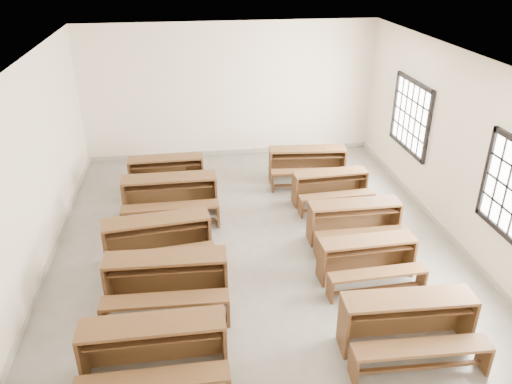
{
  "coord_description": "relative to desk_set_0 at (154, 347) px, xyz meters",
  "views": [
    {
      "loc": [
        -1.09,
        -7.43,
        4.74
      ],
      "look_at": [
        0.0,
        0.0,
        1.0
      ],
      "focal_mm": 35.0,
      "sensor_mm": 36.0,
      "label": 1
    }
  ],
  "objects": [
    {
      "name": "room",
      "position": [
        1.73,
        2.83,
        1.69
      ],
      "size": [
        8.5,
        8.5,
        3.2
      ],
      "color": "gray",
      "rests_on": "ground"
    },
    {
      "name": "desk_set_0",
      "position": [
        0.0,
        0.0,
        0.0
      ],
      "size": [
        1.72,
        0.9,
        0.78
      ],
      "rotation": [
        0.0,
        0.0,
        -0.0
      ],
      "color": "brown",
      "rests_on": "ground"
    },
    {
      "name": "desk_set_1",
      "position": [
        0.13,
        1.37,
        0.0
      ],
      "size": [
        1.78,
        0.97,
        0.78
      ],
      "rotation": [
        0.0,
        0.0,
        -0.04
      ],
      "color": "brown",
      "rests_on": "ground"
    },
    {
      "name": "desk_set_2",
      "position": [
        -0.03,
        2.51,
        -0.0
      ],
      "size": [
        1.81,
        1.08,
        0.77
      ],
      "rotation": [
        0.0,
        0.0,
        0.11
      ],
      "color": "brown",
      "rests_on": "ground"
    },
    {
      "name": "desk_set_3",
      "position": [
        0.16,
        4.05,
        0.01
      ],
      "size": [
        1.78,
        0.93,
        0.8
      ],
      "rotation": [
        0.0,
        0.0,
        0.0
      ],
      "color": "brown",
      "rests_on": "ground"
    },
    {
      "name": "desk_set_4",
      "position": [
        0.06,
        5.26,
        -0.04
      ],
      "size": [
        1.59,
        0.84,
        0.71
      ],
      "rotation": [
        0.0,
        0.0,
        0.02
      ],
      "color": "brown",
      "rests_on": "ground"
    },
    {
      "name": "desk_set_5",
      "position": [
        3.19,
        0.02,
        -0.01
      ],
      "size": [
        1.73,
        0.95,
        0.76
      ],
      "rotation": [
        0.0,
        0.0,
        -0.04
      ],
      "color": "brown",
      "rests_on": "ground"
    },
    {
      "name": "desk_set_6",
      "position": [
        3.21,
        1.56,
        -0.06
      ],
      "size": [
        1.53,
        0.84,
        0.67
      ],
      "rotation": [
        0.0,
        0.0,
        0.04
      ],
      "color": "brown",
      "rests_on": "ground"
    },
    {
      "name": "desk_set_7",
      "position": [
        3.37,
        2.67,
        -0.03
      ],
      "size": [
        1.61,
        0.83,
        0.72
      ],
      "rotation": [
        0.0,
        0.0,
        -0.0
      ],
      "color": "brown",
      "rests_on": "ground"
    },
    {
      "name": "desk_set_8",
      "position": [
        3.34,
        4.12,
        -0.06
      ],
      "size": [
        1.53,
        0.85,
        0.67
      ],
      "rotation": [
        0.0,
        0.0,
        0.05
      ],
      "color": "brown",
      "rests_on": "ground"
    },
    {
      "name": "desk_set_9",
      "position": [
        3.13,
        5.23,
        -0.01
      ],
      "size": [
        1.74,
        1.01,
        0.75
      ],
      "rotation": [
        0.0,
        0.0,
        -0.09
      ],
      "color": "brown",
      "rests_on": "ground"
    }
  ]
}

